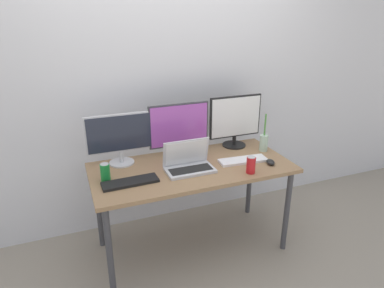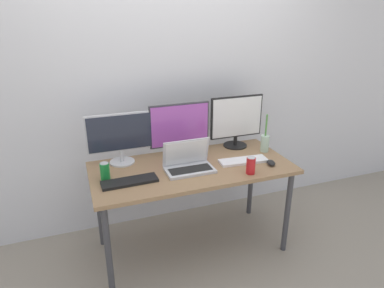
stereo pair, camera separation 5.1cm
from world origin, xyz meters
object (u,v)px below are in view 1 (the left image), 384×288
at_px(soda_can_near_keyboard, 105,172).
at_px(bamboo_vase, 264,142).
at_px(laptop_silver, 188,163).
at_px(work_desk, 192,174).
at_px(monitor_right, 235,120).
at_px(soda_can_by_laptop, 251,165).
at_px(keyboard_main, 243,160).
at_px(monitor_left, 120,137).
at_px(keyboard_aux, 130,182).
at_px(monitor_center, 179,129).
at_px(mouse_by_keyboard, 271,162).

height_order(soda_can_near_keyboard, bamboo_vase, bamboo_vase).
bearing_deg(laptop_silver, work_desk, 45.06).
height_order(monitor_right, bamboo_vase, monitor_right).
bearing_deg(laptop_silver, soda_can_by_laptop, -27.98).
xyz_separation_m(work_desk, bamboo_vase, (0.67, 0.07, 0.15)).
height_order(monitor_right, keyboard_main, monitor_right).
height_order(monitor_left, keyboard_aux, monitor_left).
distance_m(monitor_left, keyboard_aux, 0.41).
bearing_deg(keyboard_aux, monitor_center, 34.28).
distance_m(monitor_center, soda_can_near_keyboard, 0.69).
bearing_deg(soda_can_by_laptop, keyboard_aux, 169.85).
distance_m(monitor_right, soda_can_by_laptop, 0.56).
bearing_deg(keyboard_aux, bamboo_vase, 6.70).
distance_m(keyboard_aux, mouse_by_keyboard, 1.07).
xyz_separation_m(soda_can_near_keyboard, bamboo_vase, (1.31, 0.07, 0.01)).
distance_m(monitor_left, monitor_right, 0.98).
xyz_separation_m(mouse_by_keyboard, soda_can_by_laptop, (-0.22, -0.07, 0.04)).
xyz_separation_m(keyboard_main, bamboo_vase, (0.27, 0.13, 0.07)).
height_order(monitor_right, soda_can_near_keyboard, monitor_right).
height_order(work_desk, bamboo_vase, bamboo_vase).
relative_size(monitor_center, laptop_silver, 1.38).
xyz_separation_m(monitor_left, keyboard_aux, (-0.01, -0.35, -0.21)).
distance_m(keyboard_main, mouse_by_keyboard, 0.21).
bearing_deg(monitor_center, soda_can_near_keyboard, -158.70).
height_order(monitor_center, soda_can_near_keyboard, monitor_center).
relative_size(monitor_center, mouse_by_keyboard, 5.32).
bearing_deg(monitor_left, keyboard_main, -19.15).
bearing_deg(bamboo_vase, monitor_center, 165.81).
bearing_deg(work_desk, soda_can_near_keyboard, -179.81).
distance_m(work_desk, keyboard_main, 0.41).
bearing_deg(mouse_by_keyboard, keyboard_main, 159.15).
bearing_deg(monitor_left, monitor_center, -0.21).
height_order(work_desk, monitor_center, monitor_center).
bearing_deg(mouse_by_keyboard, keyboard_aux, -169.89).
distance_m(keyboard_aux, soda_can_near_keyboard, 0.19).
bearing_deg(bamboo_vase, mouse_by_keyboard, -110.56).
distance_m(monitor_right, mouse_by_keyboard, 0.50).
bearing_deg(keyboard_aux, keyboard_main, 0.78).
distance_m(keyboard_main, bamboo_vase, 0.31).
relative_size(laptop_silver, soda_can_by_laptop, 2.81).
bearing_deg(keyboard_aux, laptop_silver, 5.91).
relative_size(keyboard_main, bamboo_vase, 1.19).
height_order(soda_can_near_keyboard, soda_can_by_laptop, same).
height_order(work_desk, keyboard_aux, keyboard_aux).
bearing_deg(bamboo_vase, keyboard_main, -153.41).
bearing_deg(keyboard_main, bamboo_vase, 31.08).
bearing_deg(monitor_left, laptop_silver, -33.21).
relative_size(work_desk, mouse_by_keyboard, 16.38).
bearing_deg(soda_can_near_keyboard, monitor_right, 12.91).
bearing_deg(keyboard_main, soda_can_near_keyboard, -178.96).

